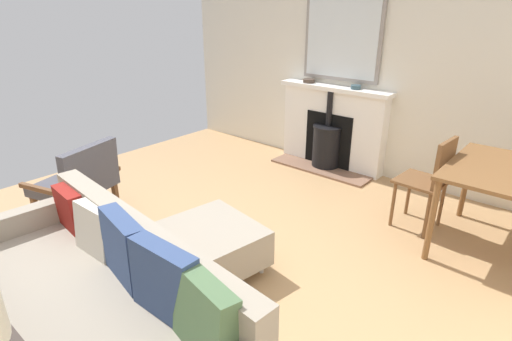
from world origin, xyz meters
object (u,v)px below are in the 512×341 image
(fireplace, at_px, (331,132))
(dining_chair_near_fireplace, at_px, (432,177))
(armchair_accent, at_px, (80,179))
(sofa, at_px, (100,305))
(dining_table, at_px, (503,180))
(ottoman, at_px, (211,244))
(mantel_bowl_near, at_px, (309,81))
(mantel_bowl_far, at_px, (356,87))

(fireplace, distance_m, dining_chair_near_fireplace, 1.71)
(armchair_accent, bearing_deg, sofa, 65.95)
(armchair_accent, xyz_separation_m, dining_table, (-2.01, 2.99, 0.18))
(sofa, relative_size, ottoman, 2.64)
(mantel_bowl_near, xyz_separation_m, armchair_accent, (2.81, -0.58, -0.59))
(fireplace, xyz_separation_m, dining_chair_near_fireplace, (0.81, 1.50, 0.07))
(sofa, relative_size, armchair_accent, 2.66)
(ottoman, bearing_deg, mantel_bowl_far, -175.89)
(mantel_bowl_far, distance_m, dining_table, 1.98)
(mantel_bowl_near, distance_m, dining_chair_near_fireplace, 2.11)
(mantel_bowl_near, bearing_deg, dining_table, 71.50)
(mantel_bowl_near, distance_m, armchair_accent, 2.93)
(dining_chair_near_fireplace, bearing_deg, mantel_bowl_far, -123.64)
(armchair_accent, distance_m, dining_table, 3.60)
(mantel_bowl_near, bearing_deg, sofa, 15.38)
(fireplace, xyz_separation_m, mantel_bowl_far, (-0.01, 0.28, 0.60))
(dining_table, bearing_deg, mantel_bowl_far, -114.65)
(ottoman, xyz_separation_m, dining_table, (-1.72, 1.58, 0.42))
(mantel_bowl_far, height_order, dining_table, mantel_bowl_far)
(fireplace, height_order, dining_table, fireplace)
(mantel_bowl_near, height_order, dining_table, mantel_bowl_near)
(sofa, height_order, ottoman, sofa)
(sofa, bearing_deg, mantel_bowl_far, -174.94)
(armchair_accent, bearing_deg, dining_table, 123.88)
(armchair_accent, bearing_deg, mantel_bowl_near, 168.37)
(dining_table, bearing_deg, sofa, -28.23)
(mantel_bowl_far, bearing_deg, fireplace, -88.86)
(ottoman, distance_m, armchair_accent, 1.46)
(mantel_bowl_near, relative_size, armchair_accent, 0.18)
(ottoman, bearing_deg, armchair_accent, -78.61)
(sofa, xyz_separation_m, dining_chair_near_fireplace, (-2.69, 0.91, 0.17))
(fireplace, relative_size, mantel_bowl_far, 12.22)
(dining_chair_near_fireplace, bearing_deg, mantel_bowl_near, -113.43)
(dining_table, distance_m, dining_chair_near_fireplace, 0.55)
(fireplace, bearing_deg, armchair_accent, -18.70)
(sofa, bearing_deg, dining_chair_near_fireplace, 161.29)
(mantel_bowl_near, xyz_separation_m, mantel_bowl_far, (0.00, 0.65, 0.00))
(fireplace, relative_size, dining_table, 1.37)
(mantel_bowl_far, distance_m, dining_chair_near_fireplace, 1.56)
(dining_chair_near_fireplace, bearing_deg, ottoman, -31.20)
(mantel_bowl_near, height_order, sofa, mantel_bowl_near)
(mantel_bowl_near, relative_size, ottoman, 0.18)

